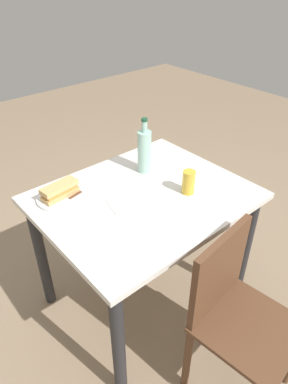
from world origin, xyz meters
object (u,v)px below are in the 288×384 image
water_bottle (144,151)px  beer_glass (189,182)px  chair_far (234,310)px  knife_near (69,199)px  plate_near (61,197)px  baguette_sandwich_near (60,190)px  dining_table (144,215)px

water_bottle → beer_glass: size_ratio=2.52×
chair_far → knife_near: size_ratio=4.79×
chair_far → plate_near: bearing=-69.6°
knife_near → beer_glass: 0.59m
water_bottle → beer_glass: water_bottle is taller
chair_far → beer_glass: beer_glass is taller
baguette_sandwich_near → beer_glass: 0.64m
water_bottle → dining_table: bearing=48.8°
dining_table → knife_near: knife_near is taller
plate_near → water_bottle: 0.51m
chair_far → plate_near: 0.96m
dining_table → knife_near: 0.40m
chair_far → beer_glass: (-0.20, -0.49, 0.34)m
baguette_sandwich_near → knife_near: (-0.02, 0.05, -0.03)m
dining_table → knife_near: (0.31, -0.20, 0.15)m
plate_near → baguette_sandwich_near: bearing=90.0°
baguette_sandwich_near → water_bottle: size_ratio=0.62×
baguette_sandwich_near → knife_near: 0.06m
baguette_sandwich_near → knife_near: baguette_sandwich_near is taller
dining_table → chair_far: size_ratio=1.20×
chair_far → knife_near: (0.30, -0.81, 0.30)m
knife_near → plate_near: bearing=-70.9°
chair_far → baguette_sandwich_near: 0.98m
dining_table → plate_near: size_ratio=4.34×
dining_table → knife_near: size_ratio=5.73×
plate_near → knife_near: knife_near is taller
water_bottle → plate_near: bearing=-7.6°
baguette_sandwich_near → beer_glass: size_ratio=1.56×
plate_near → beer_glass: (-0.52, 0.37, 0.05)m
knife_near → beer_glass: size_ratio=1.45×
water_bottle → beer_glass: 0.31m
dining_table → water_bottle: 0.35m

